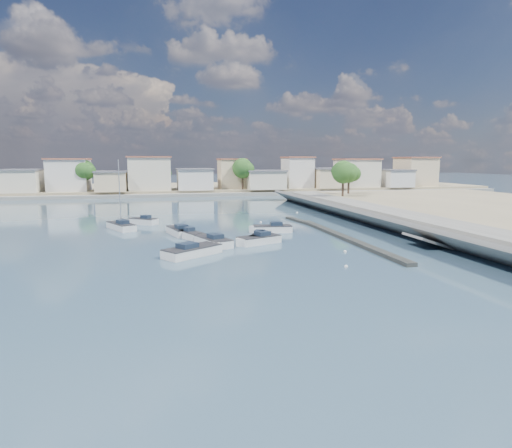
{
  "coord_description": "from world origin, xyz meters",
  "views": [
    {
      "loc": [
        -13.22,
        -33.47,
        8.69
      ],
      "look_at": [
        -2.22,
        14.33,
        1.4
      ],
      "focal_mm": 30.0,
      "sensor_mm": 36.0,
      "label": 1
    }
  ],
  "objects": [
    {
      "name": "sailboat",
      "position": [
        -18.01,
        22.95,
        0.42
      ],
      "size": [
        4.08,
        5.87,
        9.0
      ],
      "color": "silver",
      "rests_on": "ground"
    },
    {
      "name": "seawall_walkway",
      "position": [
        18.5,
        13.0,
        0.9
      ],
      "size": [
        5.0,
        90.0,
        1.8
      ],
      "primitive_type": "cube",
      "color": "slate",
      "rests_on": "ground"
    },
    {
      "name": "breakwater",
      "position": [
        6.9,
        12.69,
        0.17
      ],
      "size": [
        2.0,
        31.02,
        0.35
      ],
      "color": "black",
      "rests_on": "ground"
    },
    {
      "name": "motorboat_c",
      "position": [
        0.1,
        16.5,
        0.38
      ],
      "size": [
        5.29,
        2.35,
        1.48
      ],
      "color": "silver",
      "rests_on": "ground"
    },
    {
      "name": "far_shore_land",
      "position": [
        0.0,
        92.0,
        0.7
      ],
      "size": [
        160.0,
        40.0,
        1.4
      ],
      "primitive_type": "cube",
      "color": "gray",
      "rests_on": "ground"
    },
    {
      "name": "ground",
      "position": [
        0.0,
        40.0,
        0.0
      ],
      "size": [
        400.0,
        400.0,
        0.0
      ],
      "primitive_type": "plane",
      "color": "#324E65",
      "rests_on": "ground"
    },
    {
      "name": "motorboat_b",
      "position": [
        -2.37,
        11.26,
        0.38
      ],
      "size": [
        3.24,
        4.33,
        1.48
      ],
      "color": "silver",
      "rests_on": "ground"
    },
    {
      "name": "mooring_buoys",
      "position": [
        4.4,
        15.67,
        0.05
      ],
      "size": [
        8.98,
        36.37,
        0.31
      ],
      "color": "white",
      "rests_on": "ground"
    },
    {
      "name": "motorboat_f",
      "position": [
        -15.43,
        26.96,
        0.38
      ],
      "size": [
        4.09,
        3.63,
        1.48
      ],
      "color": "silver",
      "rests_on": "ground"
    },
    {
      "name": "far_town",
      "position": [
        10.71,
        76.92,
        4.93
      ],
      "size": [
        113.01,
        12.8,
        8.35
      ],
      "color": "beige",
      "rests_on": "far_shore_land"
    },
    {
      "name": "motorboat_d",
      "position": [
        -3.2,
        9.6,
        0.38
      ],
      "size": [
        5.18,
        3.56,
        1.48
      ],
      "color": "silver",
      "rests_on": "ground"
    },
    {
      "name": "motorboat_a",
      "position": [
        -7.91,
        10.11,
        0.38
      ],
      "size": [
        3.7,
        5.73,
        1.48
      ],
      "color": "silver",
      "rests_on": "ground"
    },
    {
      "name": "far_shore_quay",
      "position": [
        0.0,
        71.0,
        0.4
      ],
      "size": [
        160.0,
        2.5,
        0.8
      ],
      "primitive_type": "cube",
      "color": "slate",
      "rests_on": "ground"
    },
    {
      "name": "motorboat_e",
      "position": [
        -10.86,
        17.39,
        0.38
      ],
      "size": [
        3.24,
        5.71,
        1.48
      ],
      "color": "silver",
      "rests_on": "ground"
    },
    {
      "name": "motorboat_g",
      "position": [
        -9.67,
        13.98,
        0.38
      ],
      "size": [
        2.88,
        4.24,
        1.48
      ],
      "color": "silver",
      "rests_on": "ground"
    },
    {
      "name": "shore_trees",
      "position": [
        8.34,
        68.11,
        6.22
      ],
      "size": [
        74.56,
        38.32,
        7.92
      ],
      "color": "#38281E",
      "rests_on": "ground"
    },
    {
      "name": "motorboat_h",
      "position": [
        -10.05,
        5.64,
        0.38
      ],
      "size": [
        5.85,
        5.08,
        1.48
      ],
      "color": "silver",
      "rests_on": "ground"
    }
  ]
}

